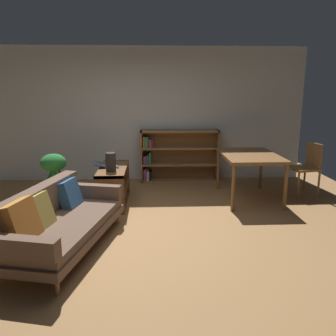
{
  "coord_description": "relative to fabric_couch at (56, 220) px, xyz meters",
  "views": [
    {
      "loc": [
        0.29,
        -4.41,
        1.88
      ],
      "look_at": [
        0.51,
        0.36,
        0.76
      ],
      "focal_mm": 36.59,
      "sensor_mm": 36.0,
      "label": 1
    }
  ],
  "objects": [
    {
      "name": "back_wall_panel",
      "position": [
        0.87,
        3.26,
        0.99
      ],
      "size": [
        6.8,
        0.1,
        2.7
      ],
      "primitive_type": "cube",
      "color": "silver",
      "rests_on": "ground_plane"
    },
    {
      "name": "media_console",
      "position": [
        0.5,
        1.68,
        -0.07
      ],
      "size": [
        0.44,
        1.2,
        0.61
      ],
      "color": "brown",
      "rests_on": "ground_plane"
    },
    {
      "name": "open_laptop",
      "position": [
        0.4,
        1.76,
        0.26
      ],
      "size": [
        0.44,
        0.37,
        0.07
      ],
      "color": "#333338",
      "rests_on": "media_console"
    },
    {
      "name": "dining_table",
      "position": [
        2.8,
        1.79,
        0.35
      ],
      "size": [
        0.92,
        1.33,
        0.79
      ],
      "color": "brown",
      "rests_on": "ground_plane"
    },
    {
      "name": "dining_chair_near",
      "position": [
        3.9,
        1.99,
        0.17
      ],
      "size": [
        0.52,
        0.52,
        0.94
      ],
      "color": "olive",
      "rests_on": "ground_plane"
    },
    {
      "name": "fabric_couch",
      "position": [
        0.0,
        0.0,
        0.0
      ],
      "size": [
        1.26,
        2.07,
        0.77
      ],
      "color": "olive",
      "rests_on": "ground_plane"
    },
    {
      "name": "ground_plane",
      "position": [
        0.87,
        0.56,
        -0.36
      ],
      "size": [
        8.16,
        8.16,
        0.0
      ],
      "primitive_type": "plane",
      "color": "#9E7042"
    },
    {
      "name": "potted_floor_plant",
      "position": [
        -0.5,
        1.78,
        0.12
      ],
      "size": [
        0.49,
        0.47,
        0.83
      ],
      "color": "#9E9389",
      "rests_on": "ground_plane"
    },
    {
      "name": "desk_speaker",
      "position": [
        0.5,
        1.43,
        0.39
      ],
      "size": [
        0.16,
        0.16,
        0.29
      ],
      "color": "#2D2823",
      "rests_on": "media_console"
    },
    {
      "name": "bookshelf",
      "position": [
        1.63,
        3.08,
        0.16
      ],
      "size": [
        1.6,
        0.33,
        1.05
      ],
      "color": "olive",
      "rests_on": "ground_plane"
    }
  ]
}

